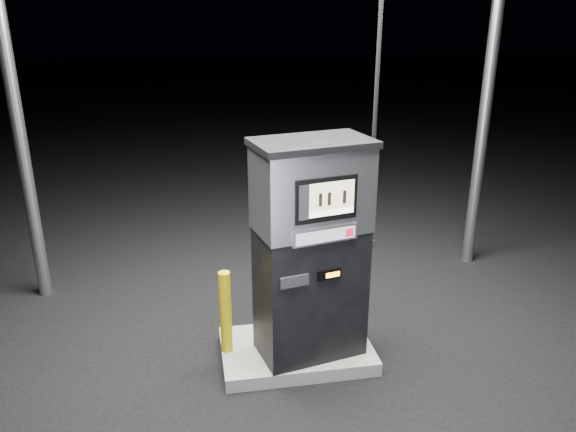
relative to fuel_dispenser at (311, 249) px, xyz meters
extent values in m
plane|color=black|center=(-0.13, 0.10, -1.31)|extent=(80.00, 80.00, 0.00)
cube|color=slate|center=(-0.13, 0.10, -1.24)|extent=(1.60, 1.00, 0.15)
cylinder|color=gray|center=(-3.13, 2.10, 0.94)|extent=(0.16, 0.16, 4.50)
cylinder|color=gray|center=(2.87, 2.10, 0.94)|extent=(0.16, 0.16, 4.50)
cube|color=black|center=(-0.01, 0.00, -0.48)|extent=(1.15, 0.81, 1.38)
cube|color=#AFAFB6|center=(-0.01, 0.00, 0.62)|extent=(1.17, 0.84, 0.83)
cube|color=black|center=(-0.01, 0.00, 1.07)|extent=(1.23, 0.89, 0.07)
cube|color=black|center=(0.06, -0.31, 0.62)|extent=(0.61, 0.16, 0.42)
cube|color=tan|center=(0.11, -0.32, 0.65)|extent=(0.44, 0.10, 0.26)
cube|color=white|center=(0.11, -0.32, 0.49)|extent=(0.44, 0.10, 0.06)
cube|color=#AFAFB6|center=(0.06, -0.31, 0.27)|extent=(0.65, 0.17, 0.15)
cube|color=#919298|center=(0.06, -0.33, 0.27)|extent=(0.59, 0.13, 0.12)
cube|color=red|center=(0.30, -0.28, 0.27)|extent=(0.08, 0.02, 0.08)
cube|color=black|center=(0.11, -0.30, -0.15)|extent=(0.24, 0.07, 0.10)
cube|color=orange|center=(0.15, -0.30, -0.15)|extent=(0.14, 0.03, 0.05)
cube|color=black|center=(-0.24, -0.37, -0.15)|extent=(0.29, 0.09, 0.11)
cube|color=black|center=(0.56, 0.12, -0.01)|extent=(0.15, 0.22, 0.27)
cylinder|color=gray|center=(0.62, 0.14, -0.01)|extent=(0.13, 0.25, 0.08)
cylinder|color=black|center=(0.61, 0.08, 1.83)|extent=(0.05, 0.05, 3.41)
cylinder|color=gold|center=(-0.87, 0.14, -0.71)|extent=(0.15, 0.15, 0.91)
cylinder|color=gold|center=(0.61, 0.23, -0.65)|extent=(0.15, 0.15, 1.03)
camera|label=1|loc=(-1.12, -4.98, 2.24)|focal=35.00mm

